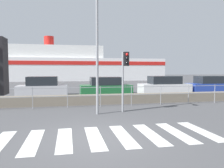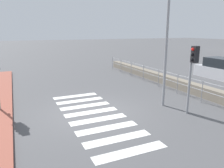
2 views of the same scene
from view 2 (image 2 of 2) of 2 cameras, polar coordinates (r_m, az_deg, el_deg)
The scene contains 7 objects.
ground_plane at distance 9.76m, azimuth -5.25°, elevation -7.52°, with size 160.00×160.00×0.00m, color #4C4C4F.
crosswalk at distance 9.44m, azimuth -4.53°, elevation -8.23°, with size 6.75×2.40×0.01m.
seawall at distance 13.08m, azimuth 22.12°, elevation -1.62°, with size 22.09×0.55×0.59m.
harbor_fence at distance 12.36m, azimuth 19.50°, elevation -0.05°, with size 19.92×0.04×1.14m.
traffic_light_far at distance 9.61m, azimuth 20.31°, elevation 4.67°, with size 0.34×0.32×2.94m.
streetlamp at distance 10.27m, azimuth 13.52°, elevation 13.19°, with size 0.32×0.88×5.62m.
parked_car_silver at distance 18.53m, azimuth 26.72°, elevation 3.35°, with size 3.82×1.83×1.54m.
Camera 2 is at (8.62, -2.92, 3.53)m, focal length 35.00 mm.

